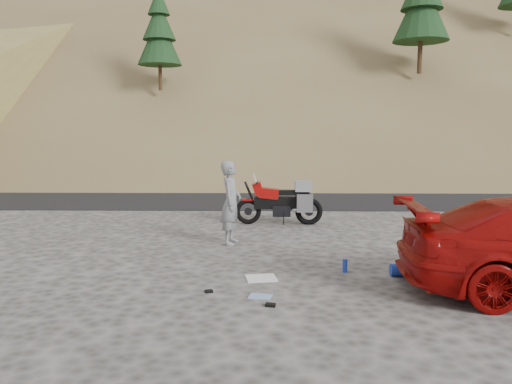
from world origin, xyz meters
TOP-DOWN VIEW (x-y plane):
  - ground at (0.00, 0.00)m, footprint 140.00×140.00m
  - road at (0.00, 9.00)m, footprint 120.00×7.00m
  - hillside at (-0.05, 40.88)m, footprint 120.00×73.00m
  - motorcycle at (1.23, 3.44)m, footprint 2.21×0.64m
  - man at (0.06, 1.22)m, footprint 0.50×0.69m
  - gear_white_cloth at (0.71, -1.26)m, footprint 0.54×0.50m
  - gear_blue_mat at (3.07, -1.08)m, footprint 0.51×0.21m
  - gear_bottle at (2.11, -0.88)m, footprint 0.09×0.09m
  - gear_funnel at (3.21, -1.91)m, footprint 0.17×0.17m
  - gear_glove_a at (0.85, -2.54)m, footprint 0.15×0.12m
  - gear_glove_b at (-0.05, -1.97)m, footprint 0.13×0.12m
  - gear_blue_cloth at (0.71, -2.16)m, footprint 0.36×0.29m

SIDE VIEW (x-z plane):
  - ground at x=0.00m, z-range 0.00..0.00m
  - road at x=0.00m, z-range -0.03..0.03m
  - man at x=0.06m, z-range -0.87..0.87m
  - gear_blue_cloth at x=0.71m, z-range 0.00..0.01m
  - gear_white_cloth at x=0.71m, z-range 0.00..0.02m
  - gear_glove_b at x=-0.05m, z-range 0.00..0.04m
  - gear_glove_a at x=0.85m, z-range 0.00..0.04m
  - gear_funnel at x=3.21m, z-range 0.00..0.17m
  - gear_blue_mat at x=3.07m, z-range 0.00..0.20m
  - gear_bottle at x=2.11m, z-range 0.00..0.22m
  - motorcycle at x=1.23m, z-range -0.10..1.22m
  - hillside at x=-0.05m, z-range -12.28..34.44m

